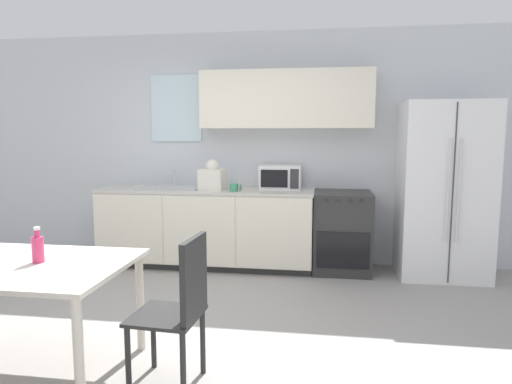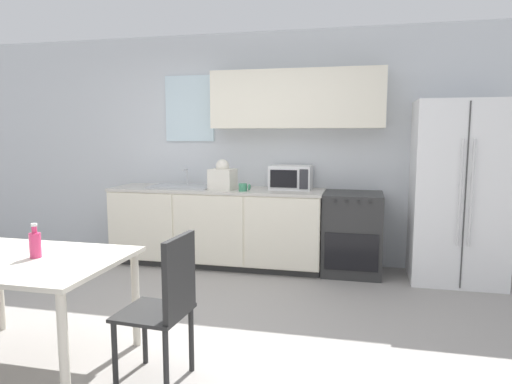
% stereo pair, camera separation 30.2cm
% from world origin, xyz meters
% --- Properties ---
extents(ground_plane, '(12.00, 12.00, 0.00)m').
position_xyz_m(ground_plane, '(0.00, 0.00, 0.00)').
color(ground_plane, gray).
extents(wall_back, '(12.00, 0.38, 2.70)m').
position_xyz_m(wall_back, '(0.10, 2.22, 1.45)').
color(wall_back, silver).
rests_on(wall_back, ground_plane).
extents(kitchen_counter, '(2.47, 0.67, 0.90)m').
position_xyz_m(kitchen_counter, '(-0.26, 1.90, 0.45)').
color(kitchen_counter, '#333333').
rests_on(kitchen_counter, ground_plane).
extents(oven_range, '(0.63, 0.63, 0.89)m').
position_xyz_m(oven_range, '(1.29, 1.91, 0.44)').
color(oven_range, '#2D2D2D').
rests_on(oven_range, ground_plane).
extents(refrigerator, '(0.90, 0.71, 1.86)m').
position_xyz_m(refrigerator, '(2.34, 1.89, 0.93)').
color(refrigerator, white).
rests_on(refrigerator, ground_plane).
extents(kitchen_sink, '(0.73, 0.45, 0.21)m').
position_xyz_m(kitchen_sink, '(-0.69, 1.90, 0.91)').
color(kitchen_sink, '#B7BABC').
rests_on(kitchen_sink, kitchen_counter).
extents(microwave, '(0.46, 0.36, 0.27)m').
position_xyz_m(microwave, '(0.59, 2.02, 1.04)').
color(microwave, silver).
rests_on(microwave, kitchen_counter).
extents(coffee_mug, '(0.13, 0.09, 0.08)m').
position_xyz_m(coffee_mug, '(0.11, 1.72, 0.94)').
color(coffee_mug, '#3F8C66').
rests_on(coffee_mug, kitchen_counter).
extents(grocery_bag_0, '(0.30, 0.26, 0.34)m').
position_xyz_m(grocery_bag_0, '(-0.16, 1.81, 1.05)').
color(grocery_bag_0, silver).
rests_on(grocery_bag_0, kitchen_counter).
extents(dining_table, '(1.28, 0.94, 0.72)m').
position_xyz_m(dining_table, '(-0.78, -0.62, 0.64)').
color(dining_table, beige).
rests_on(dining_table, ground_plane).
extents(dining_chair_side, '(0.43, 0.43, 0.93)m').
position_xyz_m(dining_chair_side, '(0.24, -0.63, 0.54)').
color(dining_chair_side, '#282828').
rests_on(dining_chair_side, ground_plane).
extents(drink_bottle, '(0.07, 0.07, 0.23)m').
position_xyz_m(drink_bottle, '(-0.70, -0.58, 0.81)').
color(drink_bottle, '#DB386B').
rests_on(drink_bottle, dining_table).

